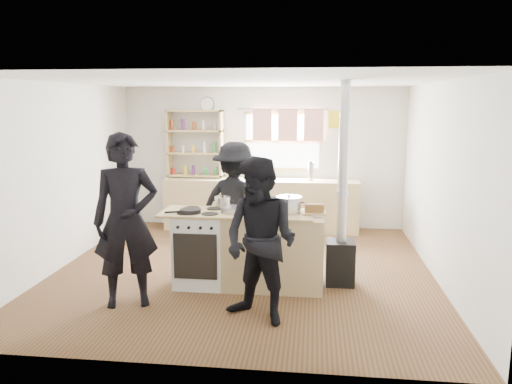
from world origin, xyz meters
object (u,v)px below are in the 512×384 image
(flue_heater, at_px, (341,234))
(person_near_right, at_px, (261,241))
(skillet_greens, at_px, (190,211))
(stockpot_stove, at_px, (223,202))
(bread_board, at_px, (314,210))
(cooking_island, at_px, (249,249))
(roast_tray, at_px, (239,210))
(person_near_left, at_px, (126,221))
(stockpot_counter, at_px, (289,205))
(thermos, at_px, (311,171))
(person_far, at_px, (235,203))

(flue_heater, distance_m, person_near_right, 1.48)
(skillet_greens, bearing_deg, stockpot_stove, 45.57)
(bread_board, bearing_deg, cooking_island, -178.70)
(roast_tray, xyz_separation_m, person_near_left, (-1.15, -0.66, -0.00))
(stockpot_counter, bearing_deg, person_near_left, -156.91)
(roast_tray, bearing_deg, flue_heater, 11.91)
(thermos, height_order, person_far, person_far)
(bread_board, relative_size, person_far, 0.18)
(person_near_left, height_order, person_far, person_near_left)
(bread_board, bearing_deg, skillet_greens, -174.81)
(bread_board, height_order, flue_heater, flue_heater)
(cooking_island, relative_size, person_near_right, 1.15)
(flue_heater, bearing_deg, roast_tray, -168.09)
(person_near_left, relative_size, person_far, 1.13)
(skillet_greens, bearing_deg, bread_board, 5.19)
(stockpot_counter, height_order, person_near_right, person_near_right)
(thermos, bearing_deg, roast_tray, -106.44)
(roast_tray, height_order, bread_board, bread_board)
(bread_board, bearing_deg, stockpot_counter, 177.93)
(skillet_greens, height_order, stockpot_counter, stockpot_counter)
(thermos, height_order, person_near_left, person_near_left)
(flue_heater, xyz_separation_m, person_far, (-1.42, 0.67, 0.21))
(stockpot_counter, distance_m, person_near_right, 1.05)
(stockpot_stove, relative_size, stockpot_counter, 0.66)
(stockpot_stove, distance_m, stockpot_counter, 0.86)
(thermos, height_order, stockpot_counter, thermos)
(person_near_left, bearing_deg, cooking_island, 10.08)
(flue_heater, relative_size, person_near_left, 1.30)
(skillet_greens, xyz_separation_m, stockpot_stove, (0.33, 0.34, 0.04))
(stockpot_stove, distance_m, person_near_left, 1.30)
(thermos, bearing_deg, person_far, -118.30)
(cooking_island, height_order, bread_board, bread_board)
(stockpot_counter, bearing_deg, flue_heater, 15.40)
(roast_tray, xyz_separation_m, person_near_right, (0.36, -0.92, -0.11))
(person_near_right, bearing_deg, stockpot_counter, 105.59)
(cooking_island, xyz_separation_m, roast_tray, (-0.11, -0.06, 0.50))
(stockpot_stove, distance_m, person_far, 0.67)
(flue_heater, bearing_deg, stockpot_counter, -164.60)
(thermos, relative_size, bread_board, 1.05)
(thermos, xyz_separation_m, skillet_greens, (-1.41, -2.89, -0.10))
(roast_tray, distance_m, flue_heater, 1.30)
(stockpot_stove, distance_m, flue_heater, 1.52)
(stockpot_counter, xyz_separation_m, bread_board, (0.30, -0.01, -0.05))
(bread_board, distance_m, person_far, 1.39)
(thermos, bearing_deg, person_near_left, -119.64)
(skillet_greens, height_order, flue_heater, flue_heater)
(person_near_left, bearing_deg, person_far, 39.35)
(cooking_island, xyz_separation_m, person_near_left, (-1.26, -0.71, 0.50))
(stockpot_counter, bearing_deg, bread_board, -2.07)
(cooking_island, distance_m, person_near_left, 1.53)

